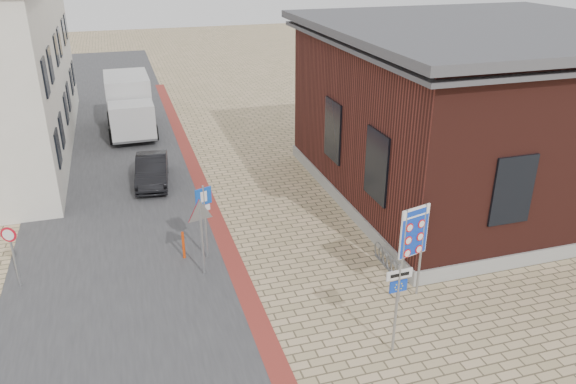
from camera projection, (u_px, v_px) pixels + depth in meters
ground at (335, 323)px, 15.46m from camera, size 120.00×120.00×0.00m
road_strip at (115, 159)px, 27.07m from camera, size 7.00×60.00×0.02m
curb_strip at (204, 190)px, 23.64m from camera, size 0.60×40.00×0.02m
brick_building at (482, 108)px, 22.55m from camera, size 13.00×13.00×6.80m
townhouse_far at (1, 47)px, 31.75m from camera, size 7.40×6.40×8.30m
bike_rack at (387, 260)px, 17.98m from camera, size 0.08×1.80×0.60m
sedan at (152, 170)px, 24.14m from camera, size 1.68×3.82×1.22m
box_truck at (129, 105)px, 30.36m from camera, size 2.50×5.73×2.98m
border_sign at (414, 234)px, 15.69m from camera, size 0.99×0.30×2.96m
essen_sign at (397, 295)px, 13.72m from camera, size 0.69×0.07×2.57m
parking_sign at (204, 209)px, 17.92m from camera, size 0.55×0.25×2.60m
yield_sign at (200, 219)px, 16.90m from camera, size 0.89×0.30×2.57m
speed_sign at (12, 248)px, 16.56m from camera, size 0.45×0.20×2.03m
bollard at (183, 245)px, 18.40m from camera, size 0.10×0.10×0.98m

